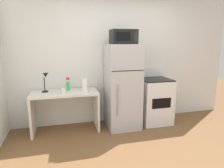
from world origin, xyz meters
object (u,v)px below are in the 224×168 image
desk (65,104)px  coffee_mug (63,91)px  refrigerator (122,87)px  spray_bottle (68,85)px  desk_lamp (45,79)px  paper_towel_roll (85,85)px  microwave (123,37)px  oven_range (154,100)px

desk → coffee_mug: coffee_mug is taller
refrigerator → spray_bottle: bearing=170.0°
desk_lamp → paper_towel_roll: size_ratio=1.47×
refrigerator → paper_towel_roll: bearing=178.3°
desk → refrigerator: bearing=-3.3°
paper_towel_roll → coffee_mug: (-0.40, -0.05, -0.07)m
microwave → oven_range: (0.71, 0.05, -1.27)m
desk_lamp → refrigerator: bearing=-5.8°
desk_lamp → spray_bottle: 0.42m
desk → paper_towel_roll: paper_towel_roll is taller
spray_bottle → paper_towel_roll: 0.34m
desk → oven_range: (1.80, -0.03, -0.06)m
coffee_mug → desk: bearing=78.9°
refrigerator → oven_range: 0.79m
refrigerator → microwave: 0.94m
desk_lamp → paper_towel_roll: desk_lamp is taller
spray_bottle → refrigerator: size_ratio=0.15×
desk_lamp → coffee_mug: bearing=-30.2°
spray_bottle → microwave: (1.02, -0.20, 0.89)m
spray_bottle → paper_towel_roll: (0.30, -0.16, 0.02)m
paper_towel_roll → coffee_mug: paper_towel_roll is taller
desk_lamp → oven_range: bearing=-3.0°
spray_bottle → coffee_mug: spray_bottle is taller
desk_lamp → desk: bearing=-14.0°
refrigerator → coffee_mug: bearing=-178.3°
desk → refrigerator: refrigerator is taller
desk → spray_bottle: (0.07, 0.12, 0.32)m
desk → coffee_mug: bearing=-101.1°
refrigerator → microwave: microwave is taller
paper_towel_roll → oven_range: 1.48m
coffee_mug → oven_range: bearing=2.1°
spray_bottle → coffee_mug: size_ratio=2.62×
desk → refrigerator: (1.09, -0.06, 0.28)m
coffee_mug → oven_range: (1.82, 0.07, -0.33)m
spray_bottle → oven_range: (1.73, -0.15, -0.38)m
oven_range → refrigerator: bearing=-177.3°
spray_bottle → refrigerator: 1.04m
microwave → desk_lamp: bearing=173.3°
coffee_mug → microwave: 1.46m
paper_towel_roll → microwave: (0.71, -0.04, 0.87)m
spray_bottle → paper_towel_roll: size_ratio=1.04×
coffee_mug → refrigerator: bearing=1.7°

